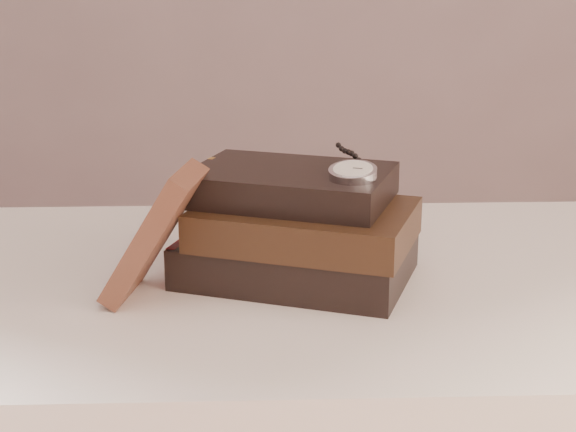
{
  "coord_description": "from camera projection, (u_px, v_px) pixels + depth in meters",
  "views": [
    {
      "loc": [
        -0.02,
        -0.6,
        1.11
      ],
      "look_at": [
        0.01,
        0.34,
        0.82
      ],
      "focal_mm": 53.77,
      "sensor_mm": 36.0,
      "label": 1
    }
  ],
  "objects": [
    {
      "name": "table",
      "position": [
        278.0,
        346.0,
        1.04
      ],
      "size": [
        1.0,
        0.6,
        0.75
      ],
      "color": "white",
      "rests_on": "ground"
    },
    {
      "name": "journal",
      "position": [
        154.0,
        233.0,
        0.93
      ],
      "size": [
        0.12,
        0.11,
        0.15
      ],
      "primitive_type": "cube",
      "rotation": [
        0.0,
        0.55,
        -0.18
      ],
      "color": "#47251B",
      "rests_on": "table"
    },
    {
      "name": "pocket_watch",
      "position": [
        353.0,
        171.0,
        0.94
      ],
      "size": [
        0.07,
        0.16,
        0.02
      ],
      "color": "silver",
      "rests_on": "book_stack"
    },
    {
      "name": "book_stack",
      "position": [
        298.0,
        229.0,
        0.99
      ],
      "size": [
        0.3,
        0.26,
        0.13
      ],
      "color": "black",
      "rests_on": "table"
    },
    {
      "name": "eyeglasses",
      "position": [
        250.0,
        193.0,
        1.09
      ],
      "size": [
        0.14,
        0.15,
        0.05
      ],
      "color": "silver",
      "rests_on": "book_stack"
    }
  ]
}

